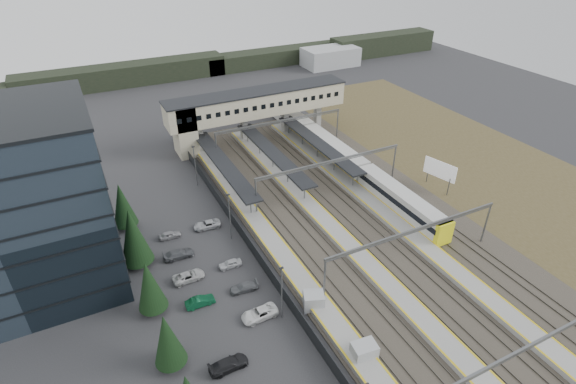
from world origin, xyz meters
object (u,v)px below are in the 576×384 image
office_building (1,212)px  footbridge (246,107)px  train (335,152)px  billboard (440,171)px  relay_cabin_far (314,301)px  relay_cabin_near (364,352)px

office_building → footbridge: (43.70, 30.00, -4.26)m
train → billboard: 20.90m
relay_cabin_far → train: 41.00m
relay_cabin_near → footbridge: 60.95m
billboard → relay_cabin_near: bearing=-143.2°
footbridge → office_building: bearing=-145.5°
office_building → billboard: 67.79m
relay_cabin_near → billboard: billboard is taller
relay_cabin_near → billboard: size_ratio=0.47×
office_building → relay_cabin_near: (33.52, -29.71, -11.05)m
relay_cabin_near → relay_cabin_far: relay_cabin_far is taller
train → relay_cabin_far: bearing=-125.3°
relay_cabin_near → relay_cabin_far: bearing=97.5°
relay_cabin_far → train: size_ratio=0.05×
office_building → relay_cabin_far: 39.74m
office_building → relay_cabin_far: size_ratio=7.68×
train → footbridge: bearing=126.0°
relay_cabin_near → train: size_ratio=0.05×
relay_cabin_far → footbridge: size_ratio=0.08×
relay_cabin_near → footbridge: bearing=80.3°
relay_cabin_near → footbridge: footbridge is taller
billboard → footbridge: bearing=124.1°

